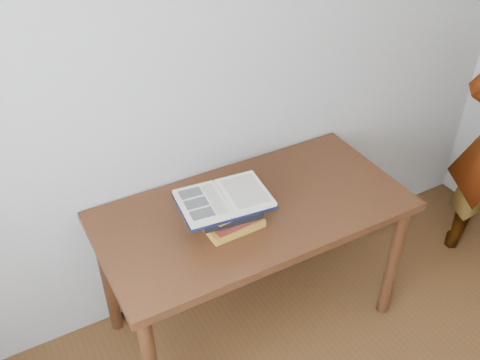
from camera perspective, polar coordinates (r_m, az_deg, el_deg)
desk at (r=2.48m, az=1.44°, el=-4.72°), size 1.42×0.71×0.76m
book_stack at (r=2.29m, az=-1.09°, el=-3.71°), size 0.28×0.21×0.12m
open_book at (r=2.25m, az=-1.72°, el=-2.04°), size 0.41×0.30×0.03m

